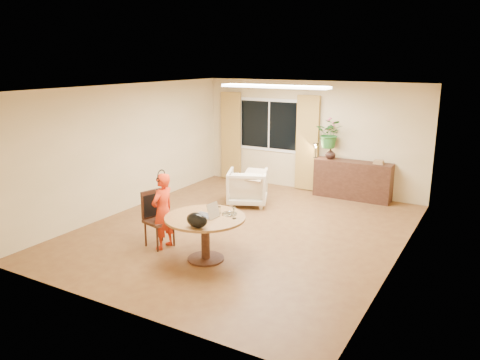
# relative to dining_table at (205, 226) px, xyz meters

# --- Properties ---
(floor) EXTENTS (6.50, 6.50, 0.00)m
(floor) POSITION_rel_dining_table_xyz_m (-0.11, 1.44, -0.56)
(floor) COLOR brown
(floor) RESTS_ON ground
(ceiling) EXTENTS (6.50, 6.50, 0.00)m
(ceiling) POSITION_rel_dining_table_xyz_m (-0.11, 1.44, 2.04)
(ceiling) COLOR white
(ceiling) RESTS_ON wall_back
(wall_back) EXTENTS (5.50, 0.00, 5.50)m
(wall_back) POSITION_rel_dining_table_xyz_m (-0.11, 4.69, 0.74)
(wall_back) COLOR tan
(wall_back) RESTS_ON floor
(wall_left) EXTENTS (0.00, 6.50, 6.50)m
(wall_left) POSITION_rel_dining_table_xyz_m (-2.86, 1.44, 0.74)
(wall_left) COLOR tan
(wall_left) RESTS_ON floor
(wall_right) EXTENTS (0.00, 6.50, 6.50)m
(wall_right) POSITION_rel_dining_table_xyz_m (2.64, 1.44, 0.74)
(wall_right) COLOR tan
(wall_right) RESTS_ON floor
(window) EXTENTS (1.70, 0.03, 1.30)m
(window) POSITION_rel_dining_table_xyz_m (-1.21, 4.67, 0.94)
(window) COLOR white
(window) RESTS_ON wall_back
(curtain_left) EXTENTS (0.55, 0.08, 2.25)m
(curtain_left) POSITION_rel_dining_table_xyz_m (-2.26, 4.59, 0.58)
(curtain_left) COLOR olive
(curtain_left) RESTS_ON wall_back
(curtain_right) EXTENTS (0.55, 0.08, 2.25)m
(curtain_right) POSITION_rel_dining_table_xyz_m (-0.16, 4.59, 0.58)
(curtain_right) COLOR olive
(curtain_right) RESTS_ON wall_back
(ceiling_panel) EXTENTS (2.20, 0.35, 0.05)m
(ceiling_panel) POSITION_rel_dining_table_xyz_m (-0.11, 2.64, 2.00)
(ceiling_panel) COLOR white
(ceiling_panel) RESTS_ON ceiling
(dining_table) EXTENTS (1.26, 1.26, 0.72)m
(dining_table) POSITION_rel_dining_table_xyz_m (0.00, 0.00, 0.00)
(dining_table) COLOR brown
(dining_table) RESTS_ON floor
(dining_chair) EXTENTS (0.55, 0.52, 0.95)m
(dining_chair) POSITION_rel_dining_table_xyz_m (-0.98, 0.07, -0.09)
(dining_chair) COLOR black
(dining_chair) RESTS_ON floor
(child) EXTENTS (0.48, 0.33, 1.29)m
(child) POSITION_rel_dining_table_xyz_m (-0.88, 0.06, 0.08)
(child) COLOR #B6300E
(child) RESTS_ON floor
(laptop) EXTENTS (0.40, 0.28, 0.25)m
(laptop) POSITION_rel_dining_table_xyz_m (-0.02, 0.02, 0.28)
(laptop) COLOR #B7B7BC
(laptop) RESTS_ON dining_table
(tumbler) EXTENTS (0.08, 0.08, 0.11)m
(tumbler) POSITION_rel_dining_table_xyz_m (0.09, 0.25, 0.21)
(tumbler) COLOR white
(tumbler) RESTS_ON dining_table
(wine_glass) EXTENTS (0.07, 0.07, 0.18)m
(wine_glass) POSITION_rel_dining_table_xyz_m (0.44, 0.15, 0.24)
(wine_glass) COLOR white
(wine_glass) RESTS_ON dining_table
(pot_lid) EXTENTS (0.27, 0.27, 0.04)m
(pot_lid) POSITION_rel_dining_table_xyz_m (0.28, 0.27, 0.17)
(pot_lid) COLOR white
(pot_lid) RESTS_ON dining_table
(handbag) EXTENTS (0.36, 0.24, 0.23)m
(handbag) POSITION_rel_dining_table_xyz_m (0.17, -0.46, 0.27)
(handbag) COLOR black
(handbag) RESTS_ON dining_table
(armchair) EXTENTS (1.10, 1.11, 0.77)m
(armchair) POSITION_rel_dining_table_xyz_m (-0.83, 2.88, -0.18)
(armchair) COLOR beige
(armchair) RESTS_ON floor
(throw) EXTENTS (0.53, 0.61, 0.03)m
(throw) POSITION_rel_dining_table_xyz_m (-0.62, 2.78, 0.22)
(throw) COLOR beige
(throw) RESTS_ON armchair
(sideboard) EXTENTS (1.72, 0.42, 0.86)m
(sideboard) POSITION_rel_dining_table_xyz_m (1.02, 4.45, -0.13)
(sideboard) COLOR black
(sideboard) RESTS_ON floor
(vase) EXTENTS (0.25, 0.25, 0.25)m
(vase) POSITION_rel_dining_table_xyz_m (0.47, 4.45, 0.42)
(vase) COLOR black
(vase) RESTS_ON sideboard
(bouquet) EXTENTS (0.63, 0.56, 0.66)m
(bouquet) POSITION_rel_dining_table_xyz_m (0.44, 4.45, 0.88)
(bouquet) COLOR #366827
(bouquet) RESTS_ON vase
(book_stack) EXTENTS (0.23, 0.18, 0.09)m
(book_stack) POSITION_rel_dining_table_xyz_m (1.56, 4.45, 0.34)
(book_stack) COLOR #8A6246
(book_stack) RESTS_ON sideboard
(desk_lamp) EXTENTS (0.16, 0.16, 0.35)m
(desk_lamp) POSITION_rel_dining_table_xyz_m (0.13, 4.40, 0.48)
(desk_lamp) COLOR black
(desk_lamp) RESTS_ON sideboard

